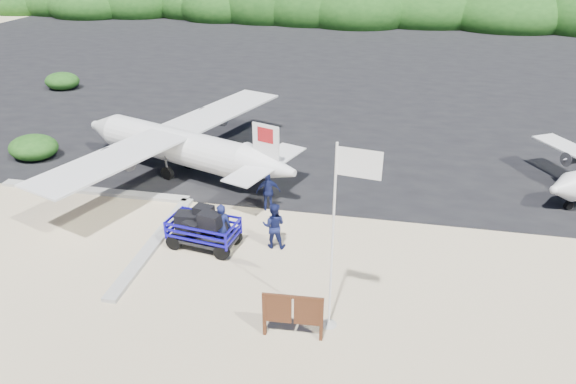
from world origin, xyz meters
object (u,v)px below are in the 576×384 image
(crew_b, at_px, (274,226))
(aircraft_small, at_px, (237,65))
(crew_a, at_px, (222,227))
(baggage_cart, at_px, (205,246))
(flagpole, at_px, (329,324))
(signboard, at_px, (293,337))
(crew_c, at_px, (268,191))

(crew_b, distance_m, aircraft_small, 29.11)
(crew_a, bearing_deg, baggage_cart, -8.61)
(flagpole, bearing_deg, baggage_cart, 146.54)
(aircraft_small, bearing_deg, signboard, 79.67)
(crew_a, height_order, crew_b, crew_a)
(flagpole, xyz_separation_m, crew_a, (-4.38, 3.37, 0.93))
(baggage_cart, xyz_separation_m, crew_a, (0.72, 0.01, 0.93))
(flagpole, xyz_separation_m, crew_b, (-2.54, 3.87, 0.90))
(baggage_cart, distance_m, crew_c, 3.76)
(crew_a, distance_m, aircraft_small, 29.05)
(signboard, bearing_deg, crew_a, 126.74)
(flagpole, height_order, crew_c, flagpole)
(flagpole, height_order, aircraft_small, flagpole)
(crew_a, distance_m, crew_c, 3.38)
(flagpole, distance_m, signboard, 1.22)
(crew_b, bearing_deg, flagpole, 120.19)
(baggage_cart, height_order, signboard, signboard)
(crew_b, bearing_deg, crew_c, -76.00)
(aircraft_small, bearing_deg, baggage_cart, 74.55)
(baggage_cart, distance_m, flagpole, 6.11)
(baggage_cart, bearing_deg, crew_a, 9.14)
(signboard, xyz_separation_m, crew_c, (-2.41, 7.33, 0.86))
(baggage_cart, bearing_deg, signboard, -36.20)
(signboard, height_order, crew_a, crew_a)
(flagpole, distance_m, crew_b, 4.72)
(crew_a, bearing_deg, flagpole, 133.31)
(flagpole, bearing_deg, aircraft_small, 110.80)
(signboard, xyz_separation_m, crew_a, (-3.41, 4.11, 0.93))
(crew_a, distance_m, crew_b, 1.90)
(flagpole, bearing_deg, crew_c, 117.12)
(baggage_cart, relative_size, crew_c, 1.59)
(baggage_cart, xyz_separation_m, signboard, (4.12, -4.10, 0.00))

